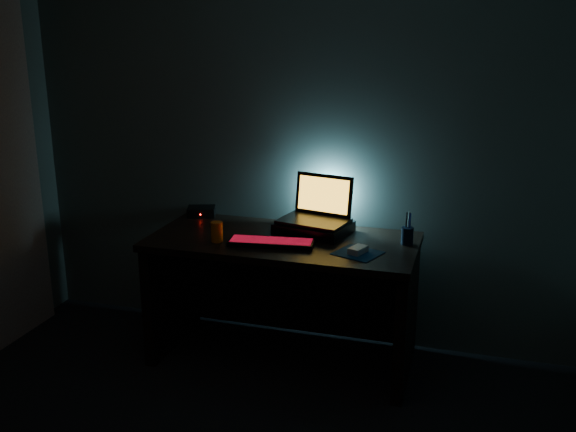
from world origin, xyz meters
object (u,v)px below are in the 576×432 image
Objects in this scene: mouse at (358,250)px; juice_glass at (217,232)px; pen_cup at (407,236)px; router at (201,212)px; keyboard at (271,242)px; laptop at (318,210)px.

juice_glass is at bearing -157.52° from mouse.
router is (-1.31, 0.19, -0.02)m from pen_cup.
pen_cup reaches higher than keyboard.
router reaches higher than mouse.
juice_glass is (-1.01, -0.26, 0.01)m from pen_cup.
router is at bearing 137.75° from keyboard.
laptop is 3.91× the size of mouse.
laptop reaches higher than router.
juice_glass is 0.53m from router.
pen_cup is at bearing 0.60° from laptop.
mouse is 0.53× the size of router.
juice_glass reaches higher than pen_cup.
mouse is (0.48, -0.00, 0.01)m from keyboard.
pen_cup is at bearing 65.37° from mouse.
router is (-0.77, 0.08, -0.09)m from laptop.
juice_glass is at bearing -130.90° from laptop.
pen_cup is at bearing 14.15° from juice_glass.
mouse is 0.97× the size of juice_glass.
mouse is 1.16m from router.
laptop is at bearing 37.03° from juice_glass.
keyboard is at bearing -105.98° from laptop.
pen_cup is (0.71, 0.22, 0.03)m from keyboard.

